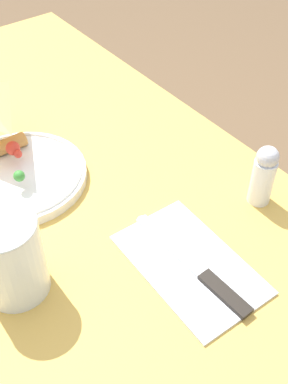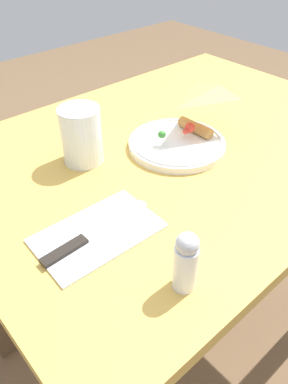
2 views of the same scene
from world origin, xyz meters
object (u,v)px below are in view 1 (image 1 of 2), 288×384
at_px(dining_table, 22,229).
at_px(napkin_folded, 189,264).
at_px(butter_knife, 196,267).
at_px(salt_shaker, 264,175).
at_px(milk_glass, 10,258).
at_px(plate_pizza, 19,173).

distance_m(dining_table, napkin_folded, 0.36).
relative_size(butter_knife, salt_shaker, 2.11).
bearing_deg(milk_glass, dining_table, -21.83).
relative_size(plate_pizza, napkin_folded, 1.03).
xyz_separation_m(milk_glass, butter_knife, (-0.12, -0.20, -0.05)).
height_order(plate_pizza, milk_glass, milk_glass).
height_order(dining_table, salt_shaker, salt_shaker).
height_order(plate_pizza, butter_knife, plate_pizza).
bearing_deg(salt_shaker, napkin_folded, 100.56).
relative_size(napkin_folded, salt_shaker, 2.05).
xyz_separation_m(dining_table, milk_glass, (-0.21, 0.08, 0.19)).
distance_m(milk_glass, butter_knife, 0.24).
relative_size(dining_table, milk_glass, 8.51).
height_order(dining_table, milk_glass, milk_glass).
bearing_deg(butter_knife, salt_shaker, -77.66).
bearing_deg(napkin_folded, dining_table, 20.28).
height_order(milk_glass, napkin_folded, milk_glass).
xyz_separation_m(napkin_folded, butter_knife, (-0.01, -0.00, 0.00)).
xyz_separation_m(plate_pizza, napkin_folded, (-0.29, -0.10, -0.01)).
bearing_deg(dining_table, butter_knife, -160.31).
xyz_separation_m(dining_table, butter_knife, (-0.33, -0.12, 0.14)).
height_order(plate_pizza, salt_shaker, salt_shaker).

